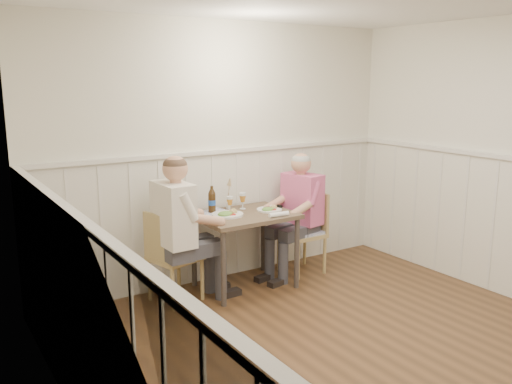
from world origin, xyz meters
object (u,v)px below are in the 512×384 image
Objects in this scene: beer_bottle at (212,201)px; diner_cream at (179,243)px; chair_right at (306,229)px; man_in_pink at (299,223)px; grass_vase at (228,195)px; dining_table at (245,224)px; chair_left at (170,254)px.

diner_cream is at bearing -151.63° from beer_bottle.
chair_right is 1.52m from diner_cream.
man_in_pink reaches higher than grass_vase.
grass_vase is at bearing 165.25° from chair_right.
dining_table is 0.70m from man_in_pink.
beer_bottle reaches higher than chair_left.
chair_right is 0.66× the size of man_in_pink.
diner_cream is (-0.73, -0.05, -0.06)m from dining_table.
man_in_pink is at bearing 2.76° from dining_table.
chair_right is 3.24× the size of beer_bottle.
grass_vase is (-0.04, 0.25, 0.25)m from dining_table.
dining_table is at bearing -3.56° from chair_left.
beer_bottle is at bearing 16.96° from chair_left.
chair_right is at bearing 1.89° from man_in_pink.
beer_bottle is (-0.25, 0.21, 0.22)m from dining_table.
dining_table is 3.48× the size of beer_bottle.
chair_left is 0.61× the size of diner_cream.
grass_vase is (-0.74, 0.22, 0.35)m from man_in_pink.
chair_right is 0.61× the size of diner_cream.
dining_table is at bearing 4.16° from diner_cream.
grass_vase reaches higher than chair_left.
chair_left is 0.17m from diner_cream.
beer_bottle is (0.48, 0.26, 0.28)m from diner_cream.
man_in_pink reaches higher than beer_bottle.
chair_right is 1.12m from beer_bottle.
chair_left is 0.65× the size of man_in_pink.
grass_vase is (0.69, 0.31, 0.31)m from diner_cream.
chair_left is 3.22× the size of beer_bottle.
diner_cream is at bearing -155.87° from grass_vase.
chair_left is at bearing -163.04° from beer_bottle.
grass_vase is (-0.83, 0.22, 0.43)m from chair_right.
grass_vase is at bearing 15.87° from chair_left.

